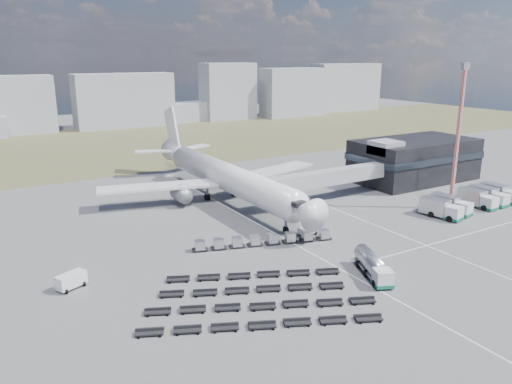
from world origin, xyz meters
TOP-DOWN VIEW (x-y plane):
  - ground at (0.00, 0.00)m, footprint 420.00×420.00m
  - grass_strip at (0.00, 110.00)m, footprint 420.00×90.00m
  - lane_markings at (9.77, 3.00)m, footprint 47.12×110.00m
  - terminal at (47.77, 23.96)m, footprint 30.40×16.40m
  - jet_bridge at (15.90, 20.42)m, footprint 30.30×3.80m
  - airliner at (0.00, 32.38)m, footprint 51.59×64.53m
  - skyline at (7.51, 153.12)m, footprint 318.72×23.61m
  - fuel_tanker at (0.40, -12.00)m, footprint 5.89×9.68m
  - pushback_tug at (2.39, 5.87)m, footprint 3.57×2.48m
  - utility_van at (-36.56, 5.59)m, footprint 4.28×3.22m
  - catering_truck at (14.01, 36.51)m, footprint 4.34×6.83m
  - service_trucks_near at (31.64, 1.07)m, footprint 8.05×9.07m
  - service_trucks_far at (45.53, 1.63)m, footprint 10.77×8.30m
  - uld_row at (-6.56, 5.72)m, footprint 22.67×8.17m
  - baggage_dollies at (-17.40, -9.83)m, footprint 30.93×24.67m
  - floodlight_mast at (36.37, 3.65)m, footprint 2.72×2.20m

SIDE VIEW (x-z plane):
  - ground at x=0.00m, z-range 0.00..0.00m
  - grass_strip at x=0.00m, z-range 0.00..0.01m
  - lane_markings at x=9.77m, z-range 0.00..0.01m
  - baggage_dollies at x=-17.40m, z-range 0.00..0.75m
  - pushback_tug at x=2.39m, z-range 0.00..1.47m
  - uld_row at x=-6.56m, z-range 0.15..1.73m
  - utility_van at x=-36.56m, z-range 0.00..2.11m
  - catering_truck at x=14.01m, z-range 0.03..2.95m
  - fuel_tanker at x=0.40m, z-range 0.00..3.07m
  - service_trucks_near at x=31.64m, z-range 0.14..3.32m
  - service_trucks_far at x=45.53m, z-range 0.14..3.33m
  - jet_bridge at x=15.90m, z-range 1.53..8.58m
  - terminal at x=47.77m, z-range -0.25..10.75m
  - airliner at x=0.00m, z-range -3.52..14.10m
  - skyline at x=7.51m, z-range -3.20..22.79m
  - floodlight_mast at x=36.37m, z-range 0.03..28.48m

